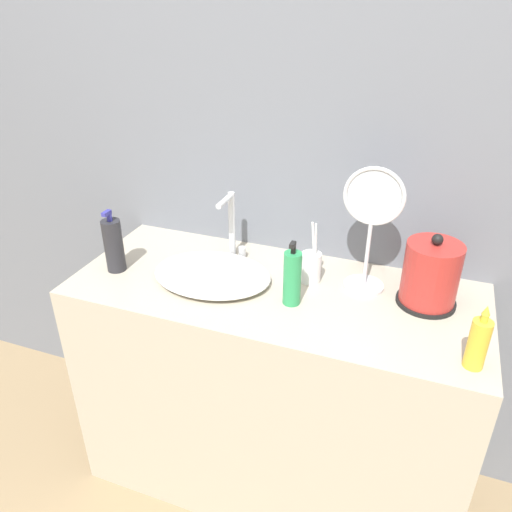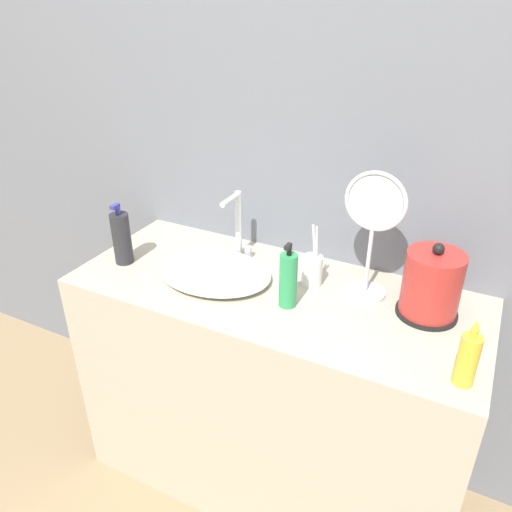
{
  "view_description": "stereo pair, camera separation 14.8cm",
  "coord_description": "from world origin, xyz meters",
  "views": [
    {
      "loc": [
        0.4,
        -0.97,
        1.63
      ],
      "look_at": [
        -0.06,
        0.26,
        0.92
      ],
      "focal_mm": 35.0,
      "sensor_mm": 36.0,
      "label": 1
    },
    {
      "loc": [
        0.53,
        -0.91,
        1.63
      ],
      "look_at": [
        -0.06,
        0.26,
        0.92
      ],
      "focal_mm": 35.0,
      "sensor_mm": 36.0,
      "label": 2
    }
  ],
  "objects": [
    {
      "name": "vanity_counter",
      "position": [
        0.0,
        0.26,
        0.41
      ],
      "size": [
        1.25,
        0.52,
        0.82
      ],
      "color": "#B7AD99",
      "rests_on": "ground_plane"
    },
    {
      "name": "electric_kettle",
      "position": [
        0.44,
        0.33,
        0.91
      ],
      "size": [
        0.17,
        0.17,
        0.22
      ],
      "color": "black",
      "rests_on": "vanity_counter"
    },
    {
      "name": "faucet",
      "position": [
        -0.19,
        0.39,
        0.94
      ],
      "size": [
        0.06,
        0.11,
        0.23
      ],
      "color": "silver",
      "rests_on": "vanity_counter"
    },
    {
      "name": "sink_basin",
      "position": [
        -0.2,
        0.24,
        0.84
      ],
      "size": [
        0.37,
        0.29,
        0.04
      ],
      "color": "silver",
      "rests_on": "vanity_counter"
    },
    {
      "name": "wall_back",
      "position": [
        0.0,
        0.54,
        1.3
      ],
      "size": [
        6.0,
        0.04,
        2.6
      ],
      "color": "slate",
      "rests_on": "ground_plane"
    },
    {
      "name": "toothbrush_cup",
      "position": [
        0.09,
        0.34,
        0.87
      ],
      "size": [
        0.06,
        0.06,
        0.21
      ],
      "color": "silver",
      "rests_on": "vanity_counter"
    },
    {
      "name": "vanity_mirror",
      "position": [
        0.25,
        0.36,
        1.04
      ],
      "size": [
        0.17,
        0.12,
        0.38
      ],
      "color": "silver",
      "rests_on": "vanity_counter"
    },
    {
      "name": "lotion_bottle",
      "position": [
        0.07,
        0.2,
        0.9
      ],
      "size": [
        0.05,
        0.05,
        0.2
      ],
      "color": "#2D9956",
      "rests_on": "vanity_counter"
    },
    {
      "name": "shampoo_bottle",
      "position": [
        0.56,
        0.09,
        0.89
      ],
      "size": [
        0.05,
        0.05,
        0.17
      ],
      "color": "gold",
      "rests_on": "vanity_counter"
    },
    {
      "name": "mouthwash_bottle",
      "position": [
        -0.51,
        0.19,
        0.91
      ],
      "size": [
        0.06,
        0.06,
        0.21
      ],
      "color": "#28282D",
      "rests_on": "vanity_counter"
    }
  ]
}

